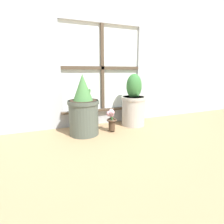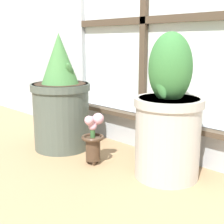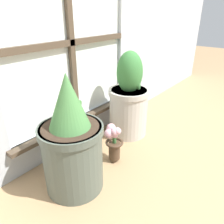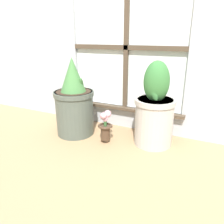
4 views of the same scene
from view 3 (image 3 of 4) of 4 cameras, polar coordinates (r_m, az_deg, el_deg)
The scene contains 4 objects.
ground_plane at distance 1.32m, azimuth 8.54°, elevation -15.38°, with size 10.00×10.00×0.00m, color tan.
potted_plant_left at distance 1.09m, azimuth -10.44°, elevation -8.13°, with size 0.32×0.32×0.62m.
potted_plant_right at distance 1.57m, azimuth 4.39°, elevation 2.82°, with size 0.29×0.29×0.61m.
flower_vase at distance 1.32m, azimuth 0.40°, elevation -7.68°, with size 0.11×0.11×0.24m.
Camera 3 is at (-0.89, -0.47, 0.86)m, focal length 35.00 mm.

